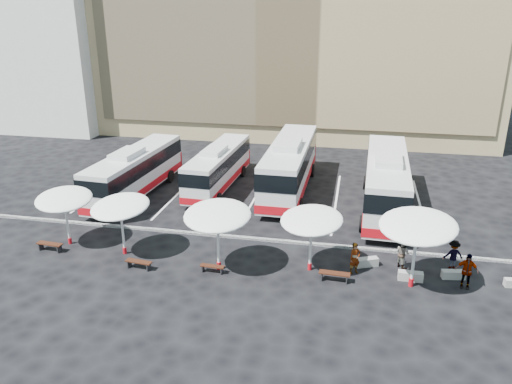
% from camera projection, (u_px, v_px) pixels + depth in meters
% --- Properties ---
extents(ground, '(120.00, 120.00, 0.00)m').
position_uv_depth(ground, '(230.00, 241.00, 30.53)').
color(ground, black).
rests_on(ground, ground).
extents(sandstone_building, '(42.00, 18.25, 29.60)m').
position_uv_depth(sandstone_building, '(299.00, 15.00, 55.36)').
color(sandstone_building, tan).
rests_on(sandstone_building, ground).
extents(apartment_block, '(14.00, 14.00, 18.00)m').
position_uv_depth(apartment_block, '(57.00, 47.00, 58.35)').
color(apartment_block, silver).
rests_on(apartment_block, ground).
extents(curb_divider, '(34.00, 0.25, 0.15)m').
position_uv_depth(curb_divider, '(232.00, 237.00, 30.96)').
color(curb_divider, black).
rests_on(curb_divider, ground).
extents(bay_lines, '(24.15, 12.00, 0.01)m').
position_uv_depth(bay_lines, '(256.00, 196.00, 37.87)').
color(bay_lines, white).
rests_on(bay_lines, ground).
extents(bus_0, '(3.24, 11.81, 3.71)m').
position_uv_depth(bus_0, '(135.00, 171.00, 37.49)').
color(bus_0, silver).
rests_on(bus_0, ground).
extents(bus_1, '(2.85, 10.85, 3.41)m').
position_uv_depth(bus_1, '(218.00, 166.00, 39.08)').
color(bus_1, silver).
rests_on(bus_1, ground).
extents(bus_2, '(3.15, 13.24, 4.20)m').
position_uv_depth(bus_2, '(290.00, 164.00, 38.22)').
color(bus_2, silver).
rests_on(bus_2, ground).
extents(bus_3, '(3.34, 13.17, 4.16)m').
position_uv_depth(bus_3, '(386.00, 180.00, 34.78)').
color(bus_3, silver).
rests_on(bus_3, ground).
extents(sunshade_0, '(4.20, 4.22, 3.40)m').
position_uv_depth(sunshade_0, '(64.00, 199.00, 29.23)').
color(sunshade_0, silver).
rests_on(sunshade_0, ground).
extents(sunshade_1, '(4.16, 4.19, 3.46)m').
position_uv_depth(sunshade_1, '(120.00, 207.00, 28.00)').
color(sunshade_1, silver).
rests_on(sunshade_1, ground).
extents(sunshade_2, '(3.58, 3.63, 3.75)m').
position_uv_depth(sunshade_2, '(217.00, 215.00, 26.20)').
color(sunshade_2, silver).
rests_on(sunshade_2, ground).
extents(sunshade_3, '(4.22, 4.25, 3.47)m').
position_uv_depth(sunshade_3, '(312.00, 220.00, 26.22)').
color(sunshade_3, silver).
rests_on(sunshade_3, ground).
extents(sunshade_4, '(5.02, 5.05, 3.98)m').
position_uv_depth(sunshade_4, '(418.00, 226.00, 24.46)').
color(sunshade_4, silver).
rests_on(sunshade_4, ground).
extents(wood_bench_0, '(1.60, 0.53, 0.48)m').
position_uv_depth(wood_bench_0, '(50.00, 245.00, 29.22)').
color(wood_bench_0, black).
rests_on(wood_bench_0, ground).
extents(wood_bench_1, '(1.53, 0.56, 0.46)m').
position_uv_depth(wood_bench_1, '(139.00, 263.00, 27.23)').
color(wood_bench_1, black).
rests_on(wood_bench_1, ground).
extents(wood_bench_2, '(1.34, 0.40, 0.41)m').
position_uv_depth(wood_bench_2, '(212.00, 267.00, 26.86)').
color(wood_bench_2, black).
rests_on(wood_bench_2, ground).
extents(wood_bench_3, '(1.63, 0.49, 0.49)m').
position_uv_depth(wood_bench_3, '(334.00, 275.00, 25.97)').
color(wood_bench_3, black).
rests_on(wood_bench_3, ground).
extents(conc_bench_0, '(1.32, 0.89, 0.47)m').
position_uv_depth(conc_bench_0, '(367.00, 262.00, 27.55)').
color(conc_bench_0, gray).
rests_on(conc_bench_0, ground).
extents(conc_bench_1, '(1.27, 0.44, 0.47)m').
position_uv_depth(conc_bench_1, '(410.00, 276.00, 26.12)').
color(conc_bench_1, gray).
rests_on(conc_bench_1, ground).
extents(conc_bench_2, '(1.25, 0.59, 0.45)m').
position_uv_depth(conc_bench_2, '(453.00, 275.00, 26.29)').
color(conc_bench_2, gray).
rests_on(conc_bench_2, ground).
extents(passenger_0, '(0.77, 0.71, 1.76)m').
position_uv_depth(passenger_0, '(355.00, 258.00, 26.60)').
color(passenger_0, black).
rests_on(passenger_0, ground).
extents(passenger_1, '(1.01, 1.05, 1.70)m').
position_uv_depth(passenger_1, '(403.00, 253.00, 27.23)').
color(passenger_1, black).
rests_on(passenger_1, ground).
extents(passenger_2, '(1.17, 0.60, 1.91)m').
position_uv_depth(passenger_2, '(467.00, 271.00, 25.18)').
color(passenger_2, black).
rests_on(passenger_2, ground).
extents(passenger_3, '(1.19, 0.82, 1.68)m').
position_uv_depth(passenger_3, '(453.00, 255.00, 27.08)').
color(passenger_3, black).
rests_on(passenger_3, ground).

